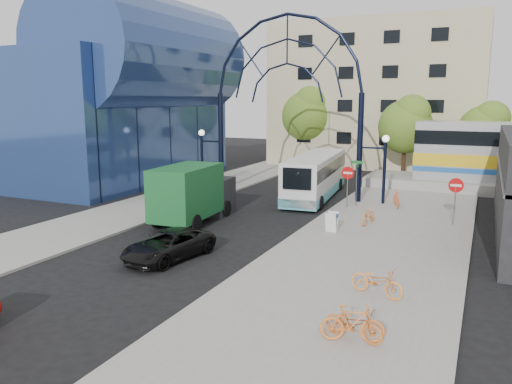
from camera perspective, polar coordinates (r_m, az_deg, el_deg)
The scene contains 21 objects.
ground at distance 22.25m, azimuth -10.01°, elevation -6.86°, with size 120.00×120.00×0.00m, color black.
sidewalk_east at distance 22.74m, azimuth 13.04°, elevation -6.44°, with size 8.00×56.00×0.12m, color gray.
plaza_west at distance 30.66m, azimuth -13.64°, elevation -2.06°, with size 5.00×50.00×0.12m, color gray.
gateway_arch at distance 33.72m, azimuth 3.56°, elevation 13.87°, with size 13.64×0.44×12.10m.
stop_sign at distance 30.63m, azimuth 10.44°, elevation 1.74°, with size 0.80×0.07×2.50m.
do_not_enter_sign at distance 27.77m, azimuth 21.86°, elevation 0.21°, with size 0.76×0.07×2.48m.
street_name_sign at distance 31.10m, azimuth 11.44°, elevation 2.09°, with size 0.70×0.70×2.80m.
sandwich_board at distance 24.96m, azimuth 8.65°, elevation -3.13°, with size 0.55×0.61×0.99m.
transit_hall at distance 42.50m, azimuth -15.88°, elevation 10.30°, with size 16.50×18.00×14.50m.
apartment_block at distance 53.32m, azimuth 13.96°, elevation 10.70°, with size 20.00×12.10×14.00m.
tree_north_a at distance 43.76m, azimuth 16.87°, elevation 7.51°, with size 4.48×4.48×7.00m.
tree_north_b at distance 49.97m, azimuth 6.03°, elevation 8.98°, with size 5.12×5.12×8.00m.
tree_north_c at distance 45.34m, azimuth 24.78°, elevation 6.67°, with size 4.16×4.16×6.50m.
city_bus at distance 34.10m, azimuth 6.85°, elevation 1.89°, with size 3.38×10.64×2.88m.
green_truck at distance 27.23m, azimuth -7.10°, elevation -0.16°, with size 2.74×6.38×3.15m.
black_suv at distance 21.25m, azimuth -9.96°, elevation -6.00°, with size 1.99×4.31×1.20m, color black.
bike_near_a at distance 26.86m, azimuth 12.72°, elevation -2.64°, with size 0.62×1.78×0.93m, color orange.
bike_near_b at distance 31.63m, azimuth 15.75°, elevation -0.69°, with size 0.49×1.75×1.05m, color orange.
bike_far_a at distance 17.40m, azimuth 13.64°, elevation -9.85°, with size 0.66×1.90×1.00m, color orange.
bike_far_b at distance 14.13m, azimuth 10.95°, elevation -14.55°, with size 0.50×1.76×1.06m, color orange.
bike_far_c at distance 14.34m, azimuth 11.13°, elevation -14.53°, with size 0.60×1.71×0.90m, color #CD6929.
Camera 1 is at (12.25, -17.36, 6.60)m, focal length 35.00 mm.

